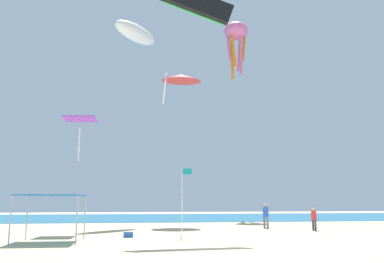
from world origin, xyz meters
The scene contains 12 objects.
ground centered at (0.00, 0.00, -0.05)m, with size 110.00×110.00×0.10m, color #D1BA8C.
ocean_strip centered at (0.00, 31.94, 0.01)m, with size 110.00×24.51×0.03m, color #1E6B93.
canopy_tent centered at (-8.18, 2.18, 2.34)m, with size 3.24×3.05×2.46m.
person_near_tent centered at (9.02, 7.87, 0.95)m, with size 0.39×0.43×1.62m.
person_leftmost centered at (6.30, 10.62, 1.12)m, with size 0.45×0.47×1.91m.
banner_flag centered at (-0.93, 3.88, 2.42)m, with size 0.61×0.06×4.06m.
cooler_box centered at (-4.12, 4.34, 0.18)m, with size 0.57×0.37×0.35m.
kite_octopus_pink centered at (8.49, 27.64, 23.51)m, with size 3.47×3.47×7.37m.
kite_delta_red centered at (0.25, 16.74, 13.83)m, with size 4.30×4.34×3.08m.
kite_inflatable_white centered at (-4.24, 18.00, 18.72)m, with size 4.98×5.43×2.03m.
kite_parafoil_black centered at (-0.02, 5.68, 15.91)m, with size 5.80×1.08×3.52m.
kite_diamond_purple centered at (-7.83, 8.48, 7.71)m, with size 2.26×2.26×3.04m.
Camera 1 is at (-3.54, -20.23, 2.17)m, focal length 37.42 mm.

